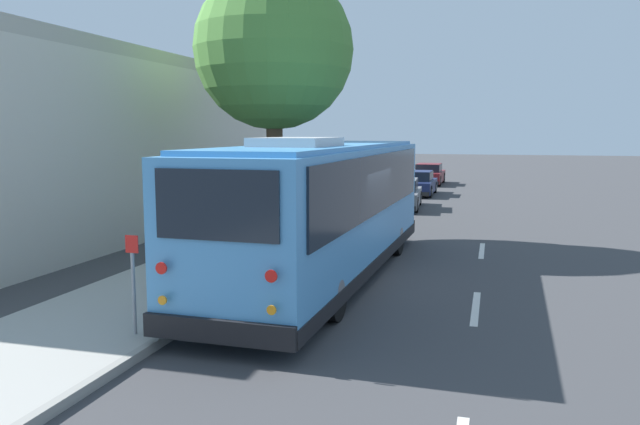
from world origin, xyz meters
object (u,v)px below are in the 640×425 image
parked_sedan_gray (400,195)px  sign_post_far (175,274)px  parked_sedan_maroon (429,175)px  shuttle_bus (326,203)px  parked_sedan_navy (417,184)px  fire_hydrant (338,206)px  street_tree (275,39)px  sign_post_near (133,284)px

parked_sedan_gray → sign_post_far: (-17.30, 1.54, 0.21)m
parked_sedan_maroon → sign_post_far: size_ratio=3.63×
shuttle_bus → sign_post_far: 4.25m
parked_sedan_navy → sign_post_far: sign_post_far is taller
shuttle_bus → fire_hydrant: (9.05, 1.94, -1.19)m
parked_sedan_navy → shuttle_bus: bearing=-179.5°
parked_sedan_maroon → street_tree: size_ratio=0.54×
parked_sedan_maroon → sign_post_near: size_ratio=2.93×
sign_post_near → sign_post_far: (1.35, 0.00, -0.16)m
fire_hydrant → parked_sedan_navy: bearing=-9.2°
sign_post_far → shuttle_bus: bearing=-25.5°
shuttle_bus → parked_sedan_gray: size_ratio=2.50×
shuttle_bus → parked_sedan_gray: 13.60m
shuttle_bus → sign_post_near: 5.45m
parked_sedan_navy → street_tree: (-15.22, 2.52, 5.49)m
parked_sedan_gray → fire_hydrant: 4.81m
shuttle_bus → sign_post_far: bearing=156.0°
parked_sedan_navy → fire_hydrant: size_ratio=5.37×
shuttle_bus → parked_sedan_navy: bearing=2.2°
parked_sedan_gray → street_tree: street_tree is taller
parked_sedan_navy → sign_post_near: (-24.71, 1.56, 0.38)m
shuttle_bus → street_tree: (4.40, 2.75, 4.34)m
parked_sedan_maroon → street_tree: bearing=174.0°
parked_sedan_gray → parked_sedan_maroon: size_ratio=0.96×
sign_post_near → fire_hydrant: sign_post_near is taller
parked_sedan_maroon → sign_post_near: 31.67m
parked_sedan_gray → street_tree: (-9.15, 2.50, 5.47)m
shuttle_bus → sign_post_near: size_ratio=7.02×
sign_post_near → fire_hydrant: 14.15m
parked_sedan_gray → sign_post_near: size_ratio=2.81×
parked_sedan_navy → parked_sedan_maroon: 6.92m
parked_sedan_gray → street_tree: bearing=161.0°
parked_sedan_navy → parked_sedan_maroon: parked_sedan_maroon is taller
parked_sedan_gray → sign_post_far: size_ratio=3.48×
sign_post_near → parked_sedan_gray: bearing=-4.7°
parked_sedan_navy → parked_sedan_maroon: bearing=0.5°
parked_sedan_maroon → sign_post_far: bearing=177.5°
sign_post_near → parked_sedan_maroon: bearing=-2.7°
shuttle_bus → parked_sedan_gray: bearing=2.6°
parked_sedan_gray → sign_post_far: bearing=171.2°
street_tree → fire_hydrant: 7.27m
parked_sedan_gray → fire_hydrant: bearing=155.6°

